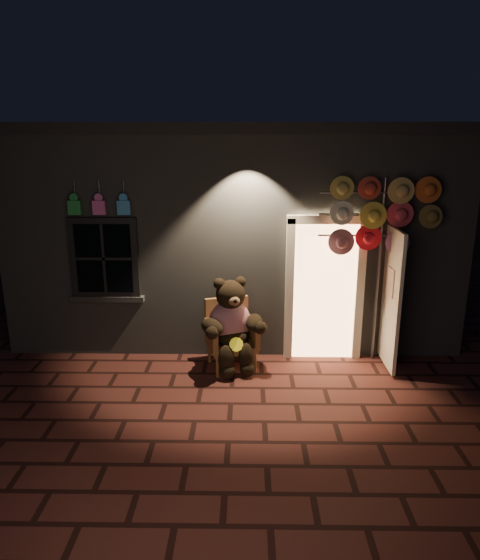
{
  "coord_description": "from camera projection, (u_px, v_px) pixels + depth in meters",
  "views": [
    {
      "loc": [
        0.21,
        -5.66,
        3.24
      ],
      "look_at": [
        0.1,
        1.0,
        1.35
      ],
      "focal_mm": 32.0,
      "sensor_mm": 36.0,
      "label": 1
    }
  ],
  "objects": [
    {
      "name": "teddy_bear",
      "position": [
        231.0,
        325.0,
        7.12
      ],
      "size": [
        0.94,
        0.86,
        1.36
      ],
      "rotation": [
        0.0,
        0.0,
        0.3
      ],
      "color": "#AD1232",
      "rests_on": "ground"
    },
    {
      "name": "shop_building",
      "position": [
        237.0,
        219.0,
        9.69
      ],
      "size": [
        7.3,
        5.95,
        3.51
      ],
      "color": "slate",
      "rests_on": "ground"
    },
    {
      "name": "wicker_armchair",
      "position": [
        230.0,
        333.0,
        7.29
      ],
      "size": [
        0.82,
        0.78,
        0.99
      ],
      "rotation": [
        0.0,
        0.0,
        0.3
      ],
      "color": "#8E5F37",
      "rests_on": "ground"
    },
    {
      "name": "hat_rack",
      "position": [
        380.0,
        215.0,
        6.92
      ],
      "size": [
        1.67,
        0.22,
        2.74
      ],
      "color": "#59595E",
      "rests_on": "ground"
    },
    {
      "name": "ground",
      "position": [
        231.0,
        404.0,
        6.33
      ],
      "size": [
        60.0,
        60.0,
        0.0
      ],
      "primitive_type": "plane",
      "color": "#4E231D",
      "rests_on": "ground"
    }
  ]
}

